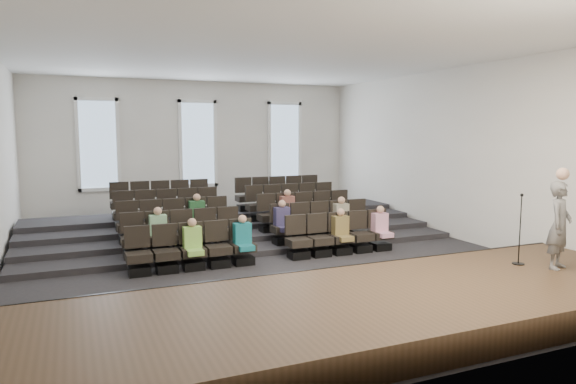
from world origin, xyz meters
The scene contains 13 objects.
ground centered at (0.00, 0.00, 0.00)m, with size 14.00×14.00×0.00m, color black.
ceiling centered at (0.00, 0.00, 5.01)m, with size 12.00×14.00×0.02m, color white.
wall_back centered at (0.00, 7.02, 2.50)m, with size 12.00×0.04×5.00m, color white.
wall_front centered at (0.00, -7.02, 2.50)m, with size 12.00×0.04×5.00m, color white.
wall_right centered at (6.02, 0.00, 2.50)m, with size 0.04×14.00×5.00m, color white.
stage centered at (0.00, -5.10, 0.25)m, with size 11.80×3.60×0.50m, color #402C1B.
stage_lip centered at (0.00, -3.33, 0.25)m, with size 11.80×0.06×0.52m, color black.
risers centered at (0.00, 3.17, 0.20)m, with size 11.80×4.80×0.60m.
seating_rows centered at (0.00, 1.54, 0.68)m, with size 6.80×4.70×1.67m.
windows centered at (0.00, 6.95, 2.70)m, with size 8.44×0.10×3.24m.
audience centered at (0.35, 0.22, 0.80)m, with size 6.05×2.64×1.10m.
speaker centered at (4.22, -5.10, 1.35)m, with size 0.62×0.41×1.70m, color #5E5C59.
mic_stand centered at (3.78, -4.57, 0.93)m, with size 0.24×0.24×1.43m.
Camera 1 is at (-4.42, -12.02, 3.15)m, focal length 32.00 mm.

